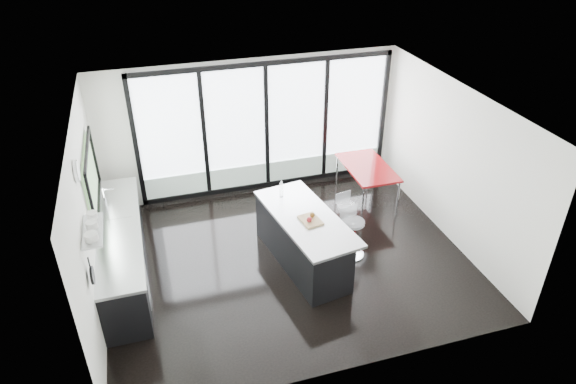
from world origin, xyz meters
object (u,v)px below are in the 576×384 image
object	(u,v)px
island	(302,239)
red_table	(366,183)
bar_stool_far	(346,220)
bar_stool_near	(352,238)

from	to	relation	value
island	red_table	world-z (taller)	island
bar_stool_far	red_table	distance (m)	1.32
bar_stool_far	red_table	world-z (taller)	red_table
bar_stool_near	bar_stool_far	xyz separation A→B (m)	(0.13, 0.59, -0.03)
island	bar_stool_near	world-z (taller)	island
red_table	bar_stool_far	bearing A→B (deg)	-129.91
island	bar_stool_near	xyz separation A→B (m)	(0.88, -0.08, -0.10)
bar_stool_far	bar_stool_near	bearing A→B (deg)	-114.97
island	bar_stool_near	size ratio (longest dim) A/B	3.28
bar_stool_near	bar_stool_far	world-z (taller)	bar_stool_near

